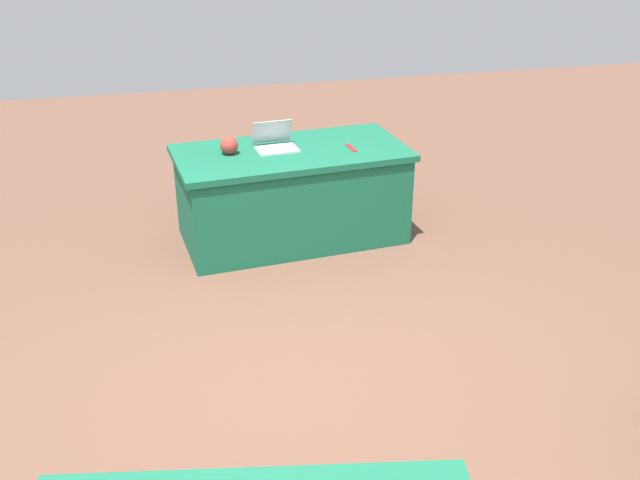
% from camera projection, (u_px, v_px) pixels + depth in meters
% --- Properties ---
extents(ground_plane, '(14.40, 14.40, 0.00)m').
position_uv_depth(ground_plane, '(305.00, 408.00, 4.13)').
color(ground_plane, brown).
extents(table_foreground, '(1.88, 1.06, 0.75)m').
position_uv_depth(table_foreground, '(292.00, 194.00, 5.95)').
color(table_foreground, '#196647').
rests_on(table_foreground, ground).
extents(laptop_silver, '(0.34, 0.32, 0.21)m').
position_uv_depth(laptop_silver, '(275.00, 144.00, 5.80)').
color(laptop_silver, silver).
rests_on(laptop_silver, table_foreground).
extents(yarn_ball, '(0.14, 0.14, 0.14)m').
position_uv_depth(yarn_ball, '(229.00, 145.00, 5.67)').
color(yarn_ball, '#B2382D').
rests_on(yarn_ball, table_foreground).
extents(scissors_red, '(0.05, 0.18, 0.01)m').
position_uv_depth(scissors_red, '(351.00, 148.00, 5.82)').
color(scissors_red, red).
rests_on(scissors_red, table_foreground).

